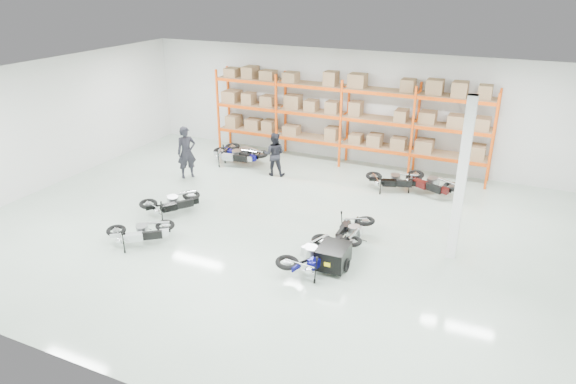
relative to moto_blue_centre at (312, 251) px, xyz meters
The scene contains 14 objects.
room 3.10m from the moto_blue_centre, 138.99° to the left, with size 18.00×18.00×18.00m.
pallet_rack 8.55m from the moto_blue_centre, 103.49° to the left, with size 11.28×0.98×3.62m.
structural_column 4.27m from the moto_blue_centre, 34.13° to the left, with size 0.25×0.25×4.50m, color white.
moto_blue_centre is the anchor object (origin of this frame).
moto_silver_left 5.04m from the moto_blue_centre, behind, with size 0.73×1.65×1.01m, color #BABDC1, non-canonical shape.
moto_black_far_left 5.52m from the moto_blue_centre, 166.91° to the left, with size 0.76×1.71×1.05m, color black, non-canonical shape.
moto_touring_right 1.90m from the moto_blue_centre, 74.56° to the left, with size 0.74×1.66×1.01m, color black, non-canonical shape.
trailer 0.58m from the moto_blue_centre, 24.42° to the left, with size 0.84×1.59×0.67m.
moto_back_a 8.66m from the moto_blue_centre, 131.45° to the left, with size 0.84×1.88×1.15m, color #0C0B69, non-canonical shape.
moto_back_b 8.50m from the moto_blue_centre, 133.73° to the left, with size 0.80×1.79×1.10m, color #A2A7AB, non-canonical shape.
moto_back_c 6.22m from the moto_blue_centre, 84.03° to the left, with size 0.76×1.71×1.05m, color black, non-canonical shape.
moto_back_d 6.64m from the moto_blue_centre, 73.64° to the left, with size 0.81×1.81×1.11m, color #440E0D, non-canonical shape.
person_left 8.06m from the moto_blue_centre, 148.30° to the left, with size 0.72×0.47×1.98m, color black.
person_back 7.02m from the moto_blue_centre, 124.07° to the left, with size 0.82×0.64×1.69m, color black.
Camera 1 is at (6.25, -12.60, 7.20)m, focal length 32.00 mm.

